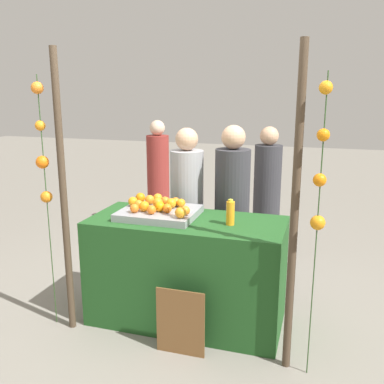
% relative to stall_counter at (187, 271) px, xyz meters
% --- Properties ---
extents(ground_plane, '(24.00, 24.00, 0.00)m').
position_rel_stall_counter_xyz_m(ground_plane, '(0.00, 0.00, -0.45)').
color(ground_plane, gray).
extents(stall_counter, '(1.61, 0.72, 0.91)m').
position_rel_stall_counter_xyz_m(stall_counter, '(0.00, 0.00, 0.00)').
color(stall_counter, '#1E4C1E').
rests_on(stall_counter, ground_plane).
extents(orange_tray, '(0.63, 0.53, 0.06)m').
position_rel_stall_counter_xyz_m(orange_tray, '(-0.25, 0.02, 0.48)').
color(orange_tray, gray).
rests_on(orange_tray, stall_counter).
extents(orange_0, '(0.09, 0.09, 0.09)m').
position_rel_stall_counter_xyz_m(orange_0, '(-0.17, 0.09, 0.56)').
color(orange_0, orange).
rests_on(orange_0, orange_tray).
extents(orange_1, '(0.09, 0.09, 0.09)m').
position_rel_stall_counter_xyz_m(orange_1, '(-0.49, 0.18, 0.56)').
color(orange_1, orange).
rests_on(orange_1, orange_tray).
extents(orange_2, '(0.08, 0.08, 0.08)m').
position_rel_stall_counter_xyz_m(orange_2, '(-0.39, 0.15, 0.55)').
color(orange_2, orange).
rests_on(orange_2, orange_tray).
extents(orange_3, '(0.09, 0.09, 0.09)m').
position_rel_stall_counter_xyz_m(orange_3, '(-0.00, -0.16, 0.56)').
color(orange_3, orange).
rests_on(orange_3, orange_tray).
extents(orange_4, '(0.07, 0.07, 0.07)m').
position_rel_stall_counter_xyz_m(orange_4, '(-0.26, -0.13, 0.55)').
color(orange_4, orange).
rests_on(orange_4, orange_tray).
extents(orange_5, '(0.07, 0.07, 0.07)m').
position_rel_stall_counter_xyz_m(orange_5, '(-0.43, 0.01, 0.55)').
color(orange_5, orange).
rests_on(orange_5, orange_tray).
extents(orange_6, '(0.08, 0.08, 0.08)m').
position_rel_stall_counter_xyz_m(orange_6, '(-0.16, 0.17, 0.55)').
color(orange_6, orange).
rests_on(orange_6, orange_tray).
extents(orange_7, '(0.09, 0.09, 0.09)m').
position_rel_stall_counter_xyz_m(orange_7, '(-0.28, 0.06, 0.56)').
color(orange_7, orange).
rests_on(orange_7, orange_tray).
extents(orange_8, '(0.09, 0.09, 0.09)m').
position_rel_stall_counter_xyz_m(orange_8, '(-0.34, -0.07, 0.56)').
color(orange_8, orange).
rests_on(orange_8, orange_tray).
extents(orange_9, '(0.08, 0.08, 0.08)m').
position_rel_stall_counter_xyz_m(orange_9, '(-0.15, -0.05, 0.55)').
color(orange_9, orange).
rests_on(orange_9, orange_tray).
extents(orange_10, '(0.07, 0.07, 0.07)m').
position_rel_stall_counter_xyz_m(orange_10, '(-0.41, -0.13, 0.55)').
color(orange_10, orange).
rests_on(orange_10, orange_tray).
extents(orange_11, '(0.08, 0.08, 0.08)m').
position_rel_stall_counter_xyz_m(orange_11, '(-0.25, 0.16, 0.55)').
color(orange_11, orange).
rests_on(orange_11, orange_tray).
extents(orange_12, '(0.08, 0.08, 0.08)m').
position_rel_stall_counter_xyz_m(orange_12, '(-0.51, 0.06, 0.55)').
color(orange_12, orange).
rests_on(orange_12, orange_tray).
extents(orange_13, '(0.08, 0.08, 0.08)m').
position_rel_stall_counter_xyz_m(orange_13, '(0.01, -0.07, 0.55)').
color(orange_13, orange).
rests_on(orange_13, orange_tray).
extents(orange_14, '(0.07, 0.07, 0.07)m').
position_rel_stall_counter_xyz_m(orange_14, '(-0.10, 0.14, 0.55)').
color(orange_14, orange).
rests_on(orange_14, orange_tray).
extents(orange_15, '(0.09, 0.09, 0.09)m').
position_rel_stall_counter_xyz_m(orange_15, '(-0.22, -0.04, 0.56)').
color(orange_15, orange).
rests_on(orange_15, orange_tray).
extents(orange_16, '(0.08, 0.08, 0.08)m').
position_rel_stall_counter_xyz_m(orange_16, '(-0.35, 0.23, 0.55)').
color(orange_16, orange).
rests_on(orange_16, orange_tray).
extents(juice_bottle, '(0.07, 0.07, 0.21)m').
position_rel_stall_counter_xyz_m(juice_bottle, '(0.37, -0.03, 0.55)').
color(juice_bottle, orange).
rests_on(juice_bottle, stall_counter).
extents(chalkboard_sign, '(0.38, 0.03, 0.53)m').
position_rel_stall_counter_xyz_m(chalkboard_sign, '(0.11, -0.49, -0.20)').
color(chalkboard_sign, brown).
rests_on(chalkboard_sign, ground_plane).
extents(vendor_left, '(0.32, 0.32, 1.60)m').
position_rel_stall_counter_xyz_m(vendor_left, '(-0.20, 0.63, 0.29)').
color(vendor_left, '#99999E').
rests_on(vendor_left, ground_plane).
extents(vendor_right, '(0.33, 0.33, 1.64)m').
position_rel_stall_counter_xyz_m(vendor_right, '(0.25, 0.62, 0.31)').
color(vendor_right, '#333338').
rests_on(vendor_right, ground_plane).
extents(crowd_person_0, '(0.31, 0.31, 1.54)m').
position_rel_stall_counter_xyz_m(crowd_person_0, '(-1.15, 2.27, 0.27)').
color(crowd_person_0, maroon).
rests_on(crowd_person_0, ground_plane).
extents(crowd_person_1, '(0.31, 0.31, 1.55)m').
position_rel_stall_counter_xyz_m(crowd_person_1, '(0.45, 1.62, 0.27)').
color(crowd_person_1, '#333338').
rests_on(crowd_person_1, ground_plane).
extents(canopy_post_left, '(0.06, 0.06, 2.26)m').
position_rel_stall_counter_xyz_m(canopy_post_left, '(-0.89, -0.40, 0.68)').
color(canopy_post_left, '#473828').
rests_on(canopy_post_left, ground_plane).
extents(canopy_post_right, '(0.06, 0.06, 2.26)m').
position_rel_stall_counter_xyz_m(canopy_post_right, '(0.89, -0.40, 0.68)').
color(canopy_post_right, '#473828').
rests_on(canopy_post_right, ground_plane).
extents(garland_strand_left, '(0.11, 0.11, 2.06)m').
position_rel_stall_counter_xyz_m(garland_strand_left, '(-1.06, -0.39, 1.04)').
color(garland_strand_left, '#2D4C23').
rests_on(garland_strand_left, ground_plane).
extents(garland_strand_right, '(0.10, 0.10, 2.06)m').
position_rel_stall_counter_xyz_m(garland_strand_right, '(1.03, -0.45, 1.00)').
color(garland_strand_right, '#2D4C23').
rests_on(garland_strand_right, ground_plane).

